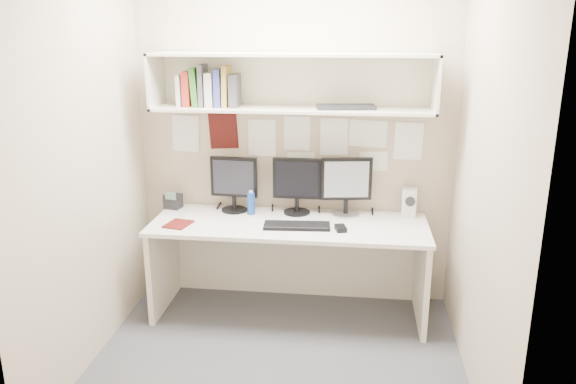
# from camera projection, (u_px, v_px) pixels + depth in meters

# --- Properties ---
(floor) EXTENTS (2.40, 2.00, 0.01)m
(floor) POSITION_uv_depth(u_px,v_px,m) (277.00, 360.00, 3.67)
(floor) COLOR #424247
(floor) RESTS_ON ground
(wall_back) EXTENTS (2.40, 0.02, 2.60)m
(wall_back) POSITION_uv_depth(u_px,v_px,m) (295.00, 136.00, 4.25)
(wall_back) COLOR tan
(wall_back) RESTS_ON ground
(wall_front) EXTENTS (2.40, 0.02, 2.60)m
(wall_front) POSITION_uv_depth(u_px,v_px,m) (243.00, 224.00, 2.35)
(wall_front) COLOR tan
(wall_front) RESTS_ON ground
(wall_left) EXTENTS (0.02, 2.00, 2.60)m
(wall_left) POSITION_uv_depth(u_px,v_px,m) (83.00, 162.00, 3.44)
(wall_left) COLOR tan
(wall_left) RESTS_ON ground
(wall_right) EXTENTS (0.02, 2.00, 2.60)m
(wall_right) POSITION_uv_depth(u_px,v_px,m) (487.00, 173.00, 3.16)
(wall_right) COLOR tan
(wall_right) RESTS_ON ground
(desk) EXTENTS (2.00, 0.70, 0.73)m
(desk) POSITION_uv_depth(u_px,v_px,m) (289.00, 268.00, 4.18)
(desk) COLOR silver
(desk) RESTS_ON floor
(overhead_hutch) EXTENTS (2.00, 0.38, 0.40)m
(overhead_hutch) POSITION_uv_depth(u_px,v_px,m) (293.00, 81.00, 4.00)
(overhead_hutch) COLOR silver
(overhead_hutch) RESTS_ON wall_back
(pinned_papers) EXTENTS (1.92, 0.01, 0.48)m
(pinned_papers) POSITION_uv_depth(u_px,v_px,m) (295.00, 142.00, 4.26)
(pinned_papers) COLOR white
(pinned_papers) RESTS_ON wall_back
(monitor_left) EXTENTS (0.36, 0.20, 0.42)m
(monitor_left) POSITION_uv_depth(u_px,v_px,m) (234.00, 181.00, 4.27)
(monitor_left) COLOR black
(monitor_left) RESTS_ON desk
(monitor_center) EXTENTS (0.37, 0.20, 0.43)m
(monitor_center) POSITION_uv_depth(u_px,v_px,m) (297.00, 183.00, 4.22)
(monitor_center) COLOR black
(monitor_center) RESTS_ON desk
(monitor_right) EXTENTS (0.38, 0.21, 0.44)m
(monitor_right) POSITION_uv_depth(u_px,v_px,m) (346.00, 184.00, 4.17)
(monitor_right) COLOR #A5A5AA
(monitor_right) RESTS_ON desk
(keyboard) EXTENTS (0.48, 0.20, 0.02)m
(keyboard) POSITION_uv_depth(u_px,v_px,m) (297.00, 226.00, 3.97)
(keyboard) COLOR black
(keyboard) RESTS_ON desk
(mouse) EXTENTS (0.09, 0.12, 0.03)m
(mouse) POSITION_uv_depth(u_px,v_px,m) (341.00, 228.00, 3.91)
(mouse) COLOR black
(mouse) RESTS_ON desk
(speaker) EXTENTS (0.12, 0.12, 0.21)m
(speaker) POSITION_uv_depth(u_px,v_px,m) (409.00, 202.00, 4.19)
(speaker) COLOR beige
(speaker) RESTS_ON desk
(blue_bottle) EXTENTS (0.06, 0.06, 0.18)m
(blue_bottle) POSITION_uv_depth(u_px,v_px,m) (251.00, 203.00, 4.23)
(blue_bottle) COLOR navy
(blue_bottle) RESTS_ON desk
(maroon_notebook) EXTENTS (0.20, 0.23, 0.01)m
(maroon_notebook) POSITION_uv_depth(u_px,v_px,m) (178.00, 224.00, 4.02)
(maroon_notebook) COLOR #51100D
(maroon_notebook) RESTS_ON desk
(desk_phone) EXTENTS (0.14, 0.13, 0.15)m
(desk_phone) POSITION_uv_depth(u_px,v_px,m) (173.00, 201.00, 4.38)
(desk_phone) COLOR black
(desk_phone) RESTS_ON desk
(book_stack) EXTENTS (0.44, 0.18, 0.30)m
(book_stack) POSITION_uv_depth(u_px,v_px,m) (209.00, 88.00, 4.04)
(book_stack) COLOR silver
(book_stack) RESTS_ON overhead_hutch
(hutch_tray) EXTENTS (0.42, 0.21, 0.03)m
(hutch_tray) POSITION_uv_depth(u_px,v_px,m) (346.00, 107.00, 3.93)
(hutch_tray) COLOR black
(hutch_tray) RESTS_ON overhead_hutch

